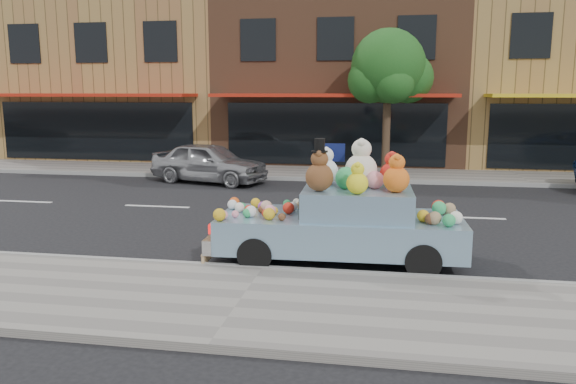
# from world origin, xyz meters

# --- Properties ---
(ground) EXTENTS (120.00, 120.00, 0.00)m
(ground) POSITION_xyz_m (0.00, 0.00, 0.00)
(ground) COLOR black
(ground) RESTS_ON ground
(near_sidewalk) EXTENTS (60.00, 3.00, 0.12)m
(near_sidewalk) POSITION_xyz_m (0.00, -6.50, 0.06)
(near_sidewalk) COLOR gray
(near_sidewalk) RESTS_ON ground
(far_sidewalk) EXTENTS (60.00, 3.00, 0.12)m
(far_sidewalk) POSITION_xyz_m (0.00, 6.50, 0.06)
(far_sidewalk) COLOR gray
(far_sidewalk) RESTS_ON ground
(near_kerb) EXTENTS (60.00, 0.12, 0.13)m
(near_kerb) POSITION_xyz_m (0.00, -5.00, 0.07)
(near_kerb) COLOR gray
(near_kerb) RESTS_ON ground
(far_kerb) EXTENTS (60.00, 0.12, 0.13)m
(far_kerb) POSITION_xyz_m (0.00, 5.00, 0.07)
(far_kerb) COLOR gray
(far_kerb) RESTS_ON ground
(storefront_left) EXTENTS (10.00, 9.80, 7.30)m
(storefront_left) POSITION_xyz_m (-10.00, 11.97, 3.64)
(storefront_left) COLOR olive
(storefront_left) RESTS_ON ground
(storefront_mid) EXTENTS (10.00, 9.80, 7.30)m
(storefront_mid) POSITION_xyz_m (0.00, 11.97, 3.64)
(storefront_mid) COLOR brown
(storefront_mid) RESTS_ON ground
(street_tree) EXTENTS (3.00, 2.70, 5.22)m
(street_tree) POSITION_xyz_m (2.03, 6.55, 3.69)
(street_tree) COLOR #38281C
(street_tree) RESTS_ON ground
(car_silver) EXTENTS (4.30, 2.64, 1.37)m
(car_silver) POSITION_xyz_m (-3.85, 4.13, 0.68)
(car_silver) COLOR #A1A1A5
(car_silver) RESTS_ON ground
(art_car) EXTENTS (4.54, 1.90, 2.25)m
(art_car) POSITION_xyz_m (1.26, -4.08, 0.79)
(art_car) COLOR black
(art_car) RESTS_ON ground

